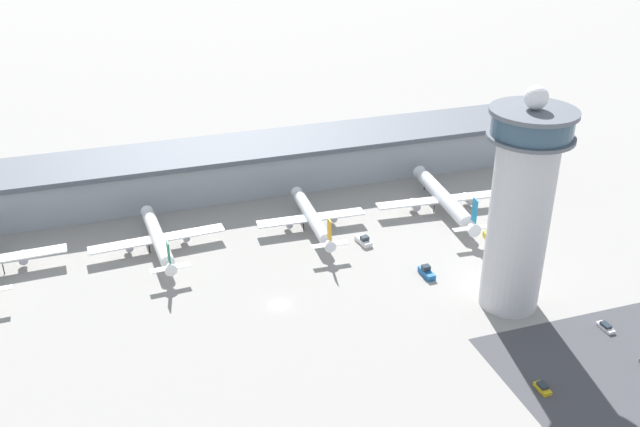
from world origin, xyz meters
TOP-DOWN VIEW (x-y plane):
  - ground_plane at (0.00, 0.00)m, footprint 1000.00×1000.00m
  - terminal_building at (0.00, 70.00)m, footprint 220.28×25.00m
  - control_tower at (52.92, -16.71)m, footprint 19.10×19.10m
  - airplane_gate_bravo at (-24.48, 35.54)m, footprint 37.14×36.55m
  - airplane_gate_charlie at (19.32, 34.32)m, footprint 31.94×36.53m
  - airplane_gate_delta at (61.02, 33.02)m, footprint 42.11×42.96m
  - service_truck_catering at (67.56, 13.54)m, footprint 6.86×3.68m
  - service_truck_fuel at (39.75, 0.87)m, footprint 2.49×5.94m
  - service_truck_baggage at (30.54, 21.97)m, footprint 3.34×6.43m
  - car_black_suv at (42.71, -46.65)m, footprint 1.86×4.07m
  - car_yellow_taxi at (68.63, -33.15)m, footprint 1.89×4.71m

SIDE VIEW (x-z plane):
  - ground_plane at x=0.00m, z-range 0.00..0.00m
  - car_yellow_taxi at x=68.63m, z-range -0.16..1.22m
  - car_black_suv at x=42.71m, z-range -0.17..1.38m
  - service_truck_baggage at x=30.54m, z-range -0.39..2.11m
  - service_truck_fuel at x=39.75m, z-range -0.42..2.34m
  - service_truck_catering at x=67.56m, z-range -0.46..2.60m
  - airplane_gate_bravo at x=-24.48m, z-range -1.91..9.81m
  - airplane_gate_charlie at x=19.32m, z-range -1.89..9.82m
  - airplane_gate_delta at x=61.02m, z-range -2.44..11.02m
  - terminal_building at x=0.00m, z-range 0.10..14.59m
  - control_tower at x=52.92m, z-range -0.50..53.95m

